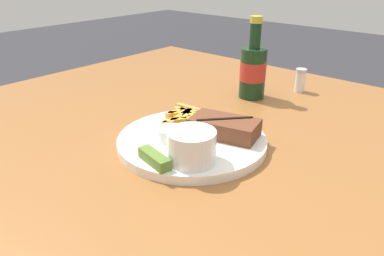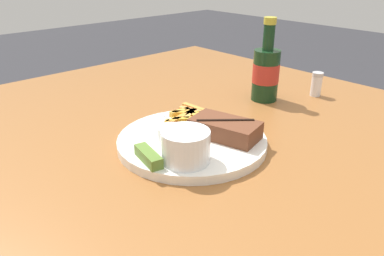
# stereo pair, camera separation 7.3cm
# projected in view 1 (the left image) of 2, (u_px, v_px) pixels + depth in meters

# --- Properties ---
(dining_table) EXTENTS (1.35, 1.27, 0.78)m
(dining_table) POSITION_uv_depth(u_px,v_px,m) (192.00, 176.00, 0.78)
(dining_table) COLOR #935B2D
(dining_table) RESTS_ON ground_plane
(dinner_plate) EXTENTS (0.30, 0.30, 0.02)m
(dinner_plate) POSITION_uv_depth(u_px,v_px,m) (192.00, 141.00, 0.75)
(dinner_plate) COLOR white
(dinner_plate) RESTS_ON dining_table
(steak_portion) EXTENTS (0.15, 0.10, 0.04)m
(steak_portion) POSITION_uv_depth(u_px,v_px,m) (224.00, 127.00, 0.74)
(steak_portion) COLOR brown
(steak_portion) RESTS_ON dinner_plate
(fries_pile) EXTENTS (0.12, 0.13, 0.02)m
(fries_pile) POSITION_uv_depth(u_px,v_px,m) (187.00, 118.00, 0.80)
(fries_pile) COLOR gold
(fries_pile) RESTS_ON dinner_plate
(coleslaw_cup) EXTENTS (0.09, 0.09, 0.06)m
(coleslaw_cup) POSITION_uv_depth(u_px,v_px,m) (192.00, 145.00, 0.64)
(coleslaw_cup) COLOR white
(coleslaw_cup) RESTS_ON dinner_plate
(dipping_sauce_cup) EXTENTS (0.05, 0.05, 0.02)m
(dipping_sauce_cup) POSITION_uv_depth(u_px,v_px,m) (171.00, 133.00, 0.73)
(dipping_sauce_cup) COLOR silver
(dipping_sauce_cup) RESTS_ON dinner_plate
(pickle_spear) EXTENTS (0.08, 0.04, 0.02)m
(pickle_spear) POSITION_uv_depth(u_px,v_px,m) (154.00, 159.00, 0.64)
(pickle_spear) COLOR #567A2D
(pickle_spear) RESTS_ON dinner_plate
(fork_utensil) EXTENTS (0.13, 0.04, 0.00)m
(fork_utensil) POSITION_uv_depth(u_px,v_px,m) (171.00, 123.00, 0.80)
(fork_utensil) COLOR #B7B7BC
(fork_utensil) RESTS_ON dinner_plate
(beer_bottle) EXTENTS (0.07, 0.07, 0.21)m
(beer_bottle) POSITION_uv_depth(u_px,v_px,m) (253.00, 70.00, 0.98)
(beer_bottle) COLOR #143319
(beer_bottle) RESTS_ON dining_table
(salt_shaker) EXTENTS (0.03, 0.03, 0.07)m
(salt_shaker) POSITION_uv_depth(u_px,v_px,m) (300.00, 80.00, 1.04)
(salt_shaker) COLOR white
(salt_shaker) RESTS_ON dining_table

